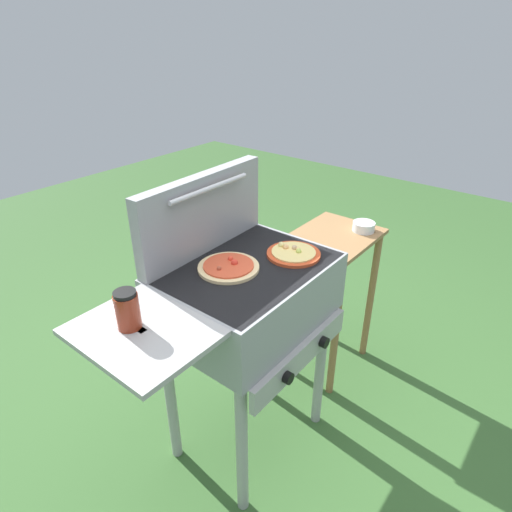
# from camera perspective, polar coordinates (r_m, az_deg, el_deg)

# --- Properties ---
(ground_plane) EXTENTS (8.00, 8.00, 0.00)m
(ground_plane) POSITION_cam_1_polar(r_m,az_deg,el_deg) (2.18, -0.89, -22.35)
(ground_plane) COLOR #38602D
(grill) EXTENTS (0.96, 0.53, 0.90)m
(grill) POSITION_cam_1_polar(r_m,az_deg,el_deg) (1.65, -1.27, -5.88)
(grill) COLOR gray
(grill) RESTS_ON ground_plane
(grill_lid_open) EXTENTS (0.63, 0.09, 0.30)m
(grill_lid_open) POSITION_cam_1_polar(r_m,az_deg,el_deg) (1.65, -6.94, 5.57)
(grill_lid_open) COLOR gray
(grill_lid_open) RESTS_ON grill
(pizza_pepperoni) EXTENTS (0.22, 0.22, 0.03)m
(pizza_pepperoni) POSITION_cam_1_polar(r_m,az_deg,el_deg) (1.57, -3.60, -1.42)
(pizza_pepperoni) COLOR beige
(pizza_pepperoni) RESTS_ON grill
(pizza_cheese) EXTENTS (0.20, 0.20, 0.03)m
(pizza_cheese) POSITION_cam_1_polar(r_m,az_deg,el_deg) (1.66, 4.90, 0.38)
(pizza_cheese) COLOR #C64723
(pizza_cheese) RESTS_ON grill
(sauce_jar) EXTENTS (0.07, 0.07, 0.12)m
(sauce_jar) POSITION_cam_1_polar(r_m,az_deg,el_deg) (1.31, -16.48, -6.77)
(sauce_jar) COLOR maroon
(sauce_jar) RESTS_ON grill
(prep_table) EXTENTS (0.44, 0.36, 0.78)m
(prep_table) POSITION_cam_1_polar(r_m,az_deg,el_deg) (2.24, 9.78, -2.43)
(prep_table) COLOR olive
(prep_table) RESTS_ON ground_plane
(topping_bowl_near) EXTENTS (0.11, 0.11, 0.04)m
(topping_bowl_near) POSITION_cam_1_polar(r_m,az_deg,el_deg) (2.19, 13.90, 3.71)
(topping_bowl_near) COLOR silver
(topping_bowl_near) RESTS_ON prep_table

